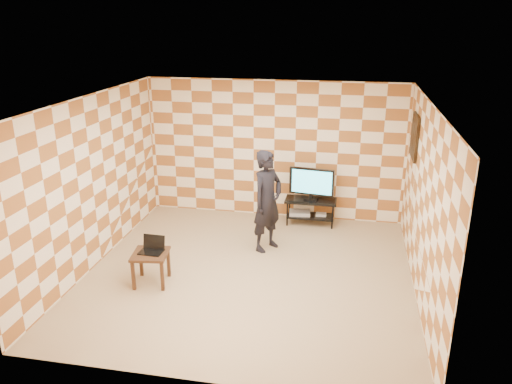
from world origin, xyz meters
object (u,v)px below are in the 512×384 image
tv (312,183)px  side_table (151,258)px  person (267,201)px  tv_stand (311,206)px

tv → side_table: tv is taller
side_table → person: size_ratio=0.33×
tv → person: bearing=-117.8°
tv_stand → tv: tv is taller
tv_stand → tv: (0.00, -0.00, 0.48)m
tv → person: person is taller
tv_stand → side_table: size_ratio=1.68×
tv → person: size_ratio=0.49×
tv_stand → person: bearing=-117.7°
side_table → person: (1.51, 1.50, 0.46)m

